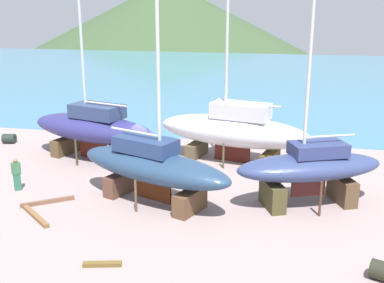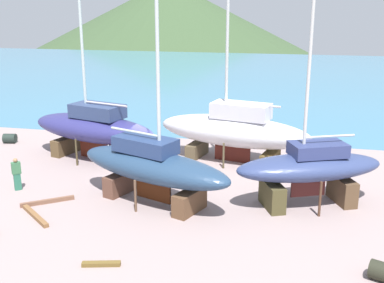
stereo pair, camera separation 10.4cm
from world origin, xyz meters
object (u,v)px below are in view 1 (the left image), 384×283
sailboat_mid_port (152,166)px  barrel_tipped_right (9,139)px  barrel_rust_near (383,271)px  worker (17,174)px  sailboat_far_slipway (233,130)px  sailboat_small_center (310,168)px  sailboat_large_starboard (93,127)px

sailboat_mid_port → barrel_tipped_right: sailboat_mid_port is taller
barrel_rust_near → worker: bearing=164.4°
barrel_rust_near → sailboat_mid_port: bearing=153.8°
sailboat_far_slipway → barrel_rust_near: 13.78m
sailboat_small_center → sailboat_mid_port: bearing=-13.4°
sailboat_large_starboard → barrel_rust_near: bearing=161.6°
barrel_rust_near → sailboat_large_starboard: bearing=145.5°
sailboat_small_center → sailboat_large_starboard: bearing=-42.4°
barrel_rust_near → sailboat_far_slipway: bearing=120.0°
sailboat_small_center → sailboat_mid_port: size_ratio=0.74×
sailboat_far_slipway → worker: sailboat_far_slipway is taller
barrel_tipped_right → barrel_rust_near: (22.52, -12.45, 0.01)m
sailboat_far_slipway → barrel_tipped_right: size_ratio=17.17×
sailboat_large_starboard → sailboat_small_center: 13.65m
sailboat_small_center → sailboat_mid_port: (-7.33, -1.30, 0.02)m
barrel_tipped_right → sailboat_far_slipway: bearing=-2.2°
sailboat_small_center → worker: bearing=-18.2°
worker → barrel_tipped_right: worker is taller
sailboat_small_center → sailboat_mid_port: 7.45m
sailboat_small_center → worker: sailboat_small_center is taller
sailboat_small_center → barrel_tipped_right: (-20.08, 6.35, -1.52)m
worker → sailboat_small_center: bearing=-127.5°
sailboat_far_slipway → worker: bearing=47.5°
sailboat_far_slipway → sailboat_large_starboard: bearing=21.4°
sailboat_mid_port → barrel_tipped_right: (-12.74, 7.65, -1.54)m
sailboat_large_starboard → barrel_tipped_right: bearing=1.2°
sailboat_far_slipway → worker: 12.48m
sailboat_small_center → sailboat_far_slipway: (-4.40, 5.74, 0.15)m
sailboat_large_starboard → sailboat_small_center: size_ratio=1.49×
sailboat_mid_port → sailboat_large_starboard: bearing=155.2°
worker → sailboat_far_slipway: bearing=-98.0°
sailboat_large_starboard → sailboat_far_slipway: 8.61m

